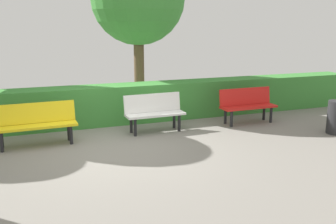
{
  "coord_description": "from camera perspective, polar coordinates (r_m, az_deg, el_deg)",
  "views": [
    {
      "loc": [
        1.55,
        7.33,
        2.44
      ],
      "look_at": [
        -1.32,
        -0.35,
        0.55
      ],
      "focal_mm": 41.14,
      "sensor_mm": 36.0,
      "label": 1
    }
  ],
  "objects": [
    {
      "name": "ground_plane",
      "position": [
        7.88,
        -8.16,
        -5.2
      ],
      "size": [
        16.82,
        16.82,
        0.0
      ],
      "primitive_type": "plane",
      "color": "gray"
    },
    {
      "name": "bench_red",
      "position": [
        9.82,
        11.65,
        1.2
      ],
      "size": [
        1.44,
        0.46,
        0.86
      ],
      "rotation": [
        0.0,
        0.0,
        0.01
      ],
      "color": "red",
      "rests_on": "ground_plane"
    },
    {
      "name": "bench_white",
      "position": [
        8.84,
        -2.06,
        0.14
      ],
      "size": [
        1.38,
        0.49,
        0.86
      ],
      "rotation": [
        0.0,
        0.0,
        0.03
      ],
      "color": "white",
      "rests_on": "ground_plane"
    },
    {
      "name": "bench_yellow",
      "position": [
        8.28,
        -19.05,
        -1.42
      ],
      "size": [
        1.64,
        0.52,
        0.86
      ],
      "rotation": [
        0.0,
        0.0,
        0.04
      ],
      "color": "yellow",
      "rests_on": "ground_plane"
    },
    {
      "name": "hedge_row",
      "position": [
        9.83,
        -4.55,
        1.41
      ],
      "size": [
        12.82,
        0.73,
        0.95
      ],
      "primitive_type": "cube",
      "color": "#387F33",
      "rests_on": "ground_plane"
    }
  ]
}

